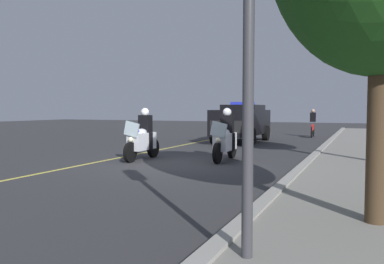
# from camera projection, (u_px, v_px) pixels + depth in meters

# --- Properties ---
(ground_plane) EXTENTS (80.00, 80.00, 0.00)m
(ground_plane) POSITION_uv_depth(u_px,v_px,m) (174.00, 163.00, 12.13)
(ground_plane) COLOR #333335
(curb_strip) EXTENTS (48.00, 0.24, 0.15)m
(curb_strip) POSITION_uv_depth(u_px,v_px,m) (301.00, 168.00, 10.58)
(curb_strip) COLOR #9E9B93
(curb_strip) RESTS_ON ground
(sidewalk_strip) EXTENTS (48.00, 3.60, 0.10)m
(sidewalk_strip) POSITION_uv_depth(u_px,v_px,m) (379.00, 174.00, 9.82)
(sidewalk_strip) COLOR gray
(sidewalk_strip) RESTS_ON ground
(lane_stripe_center) EXTENTS (48.00, 0.12, 0.01)m
(lane_stripe_center) POSITION_uv_depth(u_px,v_px,m) (111.00, 159.00, 13.07)
(lane_stripe_center) COLOR #E0D14C
(lane_stripe_center) RESTS_ON ground
(police_motorcycle_lead_left) EXTENTS (2.14, 0.56, 1.72)m
(police_motorcycle_lead_left) POSITION_uv_depth(u_px,v_px,m) (142.00, 139.00, 12.95)
(police_motorcycle_lead_left) COLOR black
(police_motorcycle_lead_left) RESTS_ON ground
(police_motorcycle_lead_right) EXTENTS (2.14, 0.56, 1.72)m
(police_motorcycle_lead_right) POSITION_uv_depth(u_px,v_px,m) (225.00, 139.00, 12.75)
(police_motorcycle_lead_right) COLOR black
(police_motorcycle_lead_right) RESTS_ON ground
(police_suv) EXTENTS (4.93, 2.12, 2.05)m
(police_suv) POSITION_uv_depth(u_px,v_px,m) (242.00, 121.00, 19.92)
(police_suv) COLOR black
(police_suv) RESTS_ON ground
(cyclist_background) EXTENTS (1.76, 0.32, 1.69)m
(cyclist_background) POSITION_uv_depth(u_px,v_px,m) (313.00, 123.00, 23.34)
(cyclist_background) COLOR black
(cyclist_background) RESTS_ON ground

